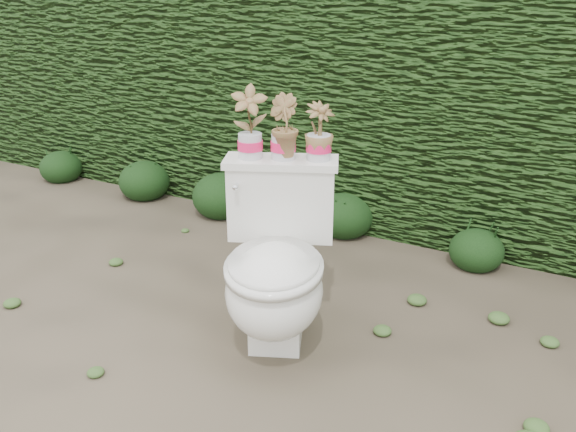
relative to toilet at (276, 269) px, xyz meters
The scene contains 11 objects.
ground 0.44m from the toilet, 135.52° to the left, with size 60.00×60.00×0.00m, color brown.
hedge 1.84m from the toilet, 95.85° to the left, with size 8.00×1.00×1.60m, color #2D521B.
toilet is the anchor object (origin of this frame).
potted_plant_left 0.63m from the toilet, 142.75° to the left, with size 0.16×0.11×0.30m, color #287825.
potted_plant_center 0.60m from the toilet, 111.03° to the left, with size 0.15×0.12×0.27m, color #287825.
potted_plant_right 0.61m from the toilet, 79.07° to the left, with size 0.13×0.13×0.23m, color #287825.
liriope_clump_0 2.87m from the toilet, 155.80° to the left, with size 0.32×0.32×0.26m, color #193713.
liriope_clump_1 2.13m from the toilet, 146.20° to the left, with size 0.37×0.37×0.29m, color #193713.
liriope_clump_2 1.59m from the toilet, 132.88° to the left, with size 0.39×0.39×0.31m, color #193713.
liriope_clump_3 1.29m from the toilet, 99.72° to the left, with size 0.36×0.36×0.29m, color #193713.
liriope_clump_4 1.35m from the toilet, 62.46° to the left, with size 0.30×0.30×0.24m, color #193713.
Camera 1 is at (1.33, -2.20, 1.54)m, focal length 38.00 mm.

